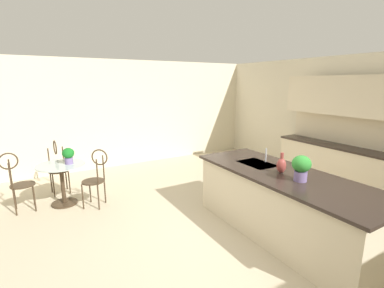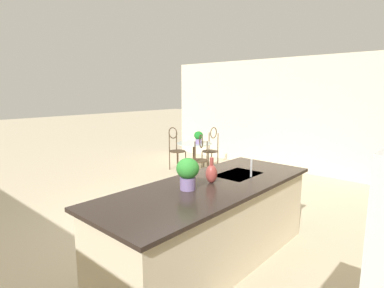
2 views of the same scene
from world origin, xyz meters
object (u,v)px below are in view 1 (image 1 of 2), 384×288
at_px(chair_toward_desk, 18,179).
at_px(vase_on_counter, 281,165).
at_px(potted_plant_counter_near, 301,167).
at_px(potted_plant_on_table, 68,155).
at_px(chair_by_island, 96,175).
at_px(bistro_table, 62,180).
at_px(chair_near_window, 58,165).

distance_m(chair_toward_desk, vase_on_counter, 4.22).
bearing_deg(potted_plant_counter_near, potted_plant_on_table, -140.97).
xyz_separation_m(chair_by_island, vase_on_counter, (2.23, 2.07, 0.46)).
height_order(bistro_table, chair_near_window, chair_near_window).
bearing_deg(bistro_table, chair_toward_desk, -95.03).
xyz_separation_m(chair_by_island, chair_toward_desk, (-0.45, -1.16, 0.00)).
bearing_deg(chair_near_window, chair_toward_desk, -48.08).
bearing_deg(chair_by_island, chair_toward_desk, -111.12).
xyz_separation_m(bistro_table, chair_by_island, (0.39, 0.50, 0.13)).
bearing_deg(vase_on_counter, chair_by_island, -137.15).
bearing_deg(chair_by_island, vase_on_counter, 42.85).
distance_m(bistro_table, vase_on_counter, 3.72).
xyz_separation_m(chair_by_island, potted_plant_on_table, (-0.38, -0.37, 0.33)).
height_order(bistro_table, vase_on_counter, vase_on_counter).
bearing_deg(chair_by_island, potted_plant_on_table, -135.95).
bearing_deg(chair_toward_desk, chair_near_window, 131.92).
relative_size(chair_by_island, potted_plant_on_table, 3.64).
xyz_separation_m(chair_toward_desk, potted_plant_counter_near, (3.03, 3.20, 0.54)).
relative_size(bistro_table, vase_on_counter, 2.78).
bearing_deg(vase_on_counter, chair_near_window, -141.67).
bearing_deg(chair_by_island, chair_near_window, -153.65).
relative_size(chair_toward_desk, potted_plant_counter_near, 3.11).
bearing_deg(chair_near_window, potted_plant_on_table, 12.62).
distance_m(chair_by_island, chair_toward_desk, 1.25).
distance_m(chair_toward_desk, potted_plant_counter_near, 4.44).
xyz_separation_m(potted_plant_counter_near, vase_on_counter, (-0.35, 0.04, -0.08)).
bearing_deg(potted_plant_on_table, vase_on_counter, 43.03).
height_order(chair_near_window, vase_on_counter, vase_on_counter).
distance_m(chair_by_island, potted_plant_on_table, 0.62).
xyz_separation_m(bistro_table, chair_toward_desk, (-0.06, -0.66, 0.13)).
bearing_deg(potted_plant_counter_near, chair_toward_desk, -133.47).
bearing_deg(chair_by_island, bistro_table, -127.80).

